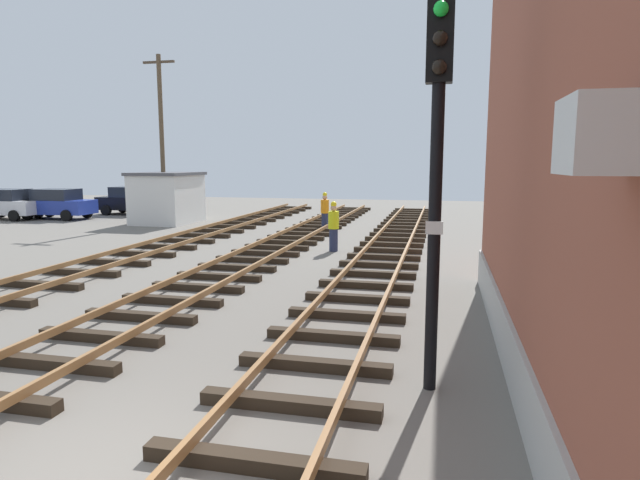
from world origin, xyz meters
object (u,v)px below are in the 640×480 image
parked_car_white (7,204)px  signal_mast (437,153)px  control_hut (167,198)px  parked_car_blue (57,204)px  utility_pole_far (162,137)px  track_worker_distant (325,212)px  parked_car_black (132,200)px  track_worker_foreground (334,227)px

parked_car_white → signal_mast: bearing=-36.8°
control_hut → parked_car_white: (-10.08, -0.40, -0.49)m
parked_car_blue → parked_car_white: bearing=-163.7°
parked_car_blue → parked_car_white: size_ratio=1.00×
signal_mast → utility_pole_far: bearing=127.9°
control_hut → track_worker_distant: (9.09, -1.29, -0.46)m
parked_car_black → parked_car_white: bearing=-142.0°
utility_pole_far → track_worker_distant: size_ratio=4.79×
signal_mast → track_worker_distant: size_ratio=2.93×
track_worker_distant → signal_mast: bearing=-72.7°
signal_mast → utility_pole_far: (-14.83, 19.03, 1.25)m
parked_car_white → parked_car_black: bearing=38.0°
parked_car_blue → parked_car_black: bearing=51.8°
parked_car_black → signal_mast: bearing=-49.9°
utility_pole_far → parked_car_white: bearing=-176.7°
parked_car_blue → track_worker_foreground: size_ratio=2.25×
signal_mast → parked_car_black: 29.84m
parked_car_white → track_worker_distant: track_worker_distant is taller
signal_mast → utility_pole_far: 24.16m
track_worker_foreground → signal_mast: bearing=-71.8°
signal_mast → track_worker_distant: 18.57m
signal_mast → parked_car_white: size_ratio=1.30×
utility_pole_far → track_worker_foreground: 13.75m
parked_car_blue → track_worker_foreground: (18.07, -7.58, 0.03)m
signal_mast → track_worker_foreground: (-3.83, 11.68, -2.50)m
parked_car_black → track_worker_distant: size_ratio=2.25×
control_hut → parked_car_black: control_hut is taller
control_hut → parked_car_white: bearing=-177.7°
signal_mast → track_worker_foreground: size_ratio=2.93×
signal_mast → parked_car_black: bearing=130.1°
utility_pole_far → track_worker_distant: 10.19m
control_hut → parked_car_blue: 7.37m
parked_car_blue → track_worker_distant: 16.52m
track_worker_foreground → track_worker_distant: (-1.63, 5.89, 0.00)m
parked_car_black → parked_car_blue: (-2.73, -3.47, 0.00)m
signal_mast → parked_car_blue: bearing=138.7°
parked_car_black → utility_pole_far: (4.33, -3.71, 3.78)m
parked_car_black → utility_pole_far: size_ratio=0.47×
utility_pole_far → track_worker_distant: bearing=-8.8°
parked_car_black → parked_car_white: (-5.47, -4.28, 0.00)m
parked_car_black → parked_car_white: 6.95m
signal_mast → control_hut: bearing=127.7°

